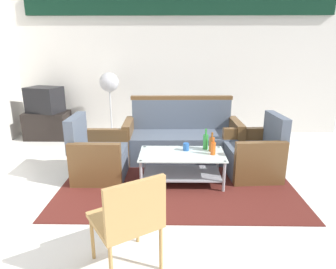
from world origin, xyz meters
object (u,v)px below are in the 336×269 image
at_px(bottle_orange, 213,148).
at_px(bottle_brown, 212,144).
at_px(coffee_table, 182,163).
at_px(armchair_left, 98,157).
at_px(armchair_right, 254,155).
at_px(cup, 186,147).
at_px(tv_stand, 48,125).
at_px(pedestal_fan, 109,86).
at_px(wicker_chair, 129,217).
at_px(bottle_green, 206,141).
at_px(couch, 182,139).
at_px(television, 45,100).

height_order(bottle_orange, bottle_brown, bottle_brown).
distance_m(coffee_table, bottle_brown, 0.47).
xyz_separation_m(armchair_left, bottle_orange, (1.53, -0.21, 0.21)).
height_order(coffee_table, bottle_orange, bottle_orange).
distance_m(armchair_right, bottle_brown, 0.68).
xyz_separation_m(armchair_right, bottle_brown, (-0.62, -0.18, 0.22)).
height_order(armchair_left, cup, armchair_left).
bearing_deg(armchair_right, tv_stand, 60.37).
relative_size(armchair_left, bottle_brown, 3.31).
height_order(coffee_table, pedestal_fan, pedestal_fan).
bearing_deg(armchair_left, wicker_chair, 20.69).
bearing_deg(armchair_left, bottle_brown, 86.77).
height_order(bottle_orange, pedestal_fan, pedestal_fan).
bearing_deg(bottle_orange, bottle_green, 109.12).
height_order(armchair_left, bottle_green, armchair_left).
bearing_deg(bottle_orange, cup, 156.10).
xyz_separation_m(coffee_table, bottle_green, (0.32, 0.18, 0.25)).
bearing_deg(tv_stand, bottle_orange, -33.84).
xyz_separation_m(armchair_right, cup, (-0.95, -0.15, 0.17)).
relative_size(armchair_left, wicker_chair, 1.01).
xyz_separation_m(tv_stand, pedestal_fan, (1.24, 0.05, 0.75)).
height_order(couch, bottle_orange, couch).
distance_m(tv_stand, pedestal_fan, 1.45).
xyz_separation_m(bottle_brown, pedestal_fan, (-1.71, 1.91, 0.51)).
xyz_separation_m(couch, bottle_orange, (0.37, -0.93, 0.18)).
relative_size(armchair_right, cup, 8.50).
distance_m(bottle_brown, bottle_green, 0.11).
distance_m(bottle_green, cup, 0.28).
bearing_deg(pedestal_fan, couch, -39.32).
height_order(bottle_brown, wicker_chair, wicker_chair).
bearing_deg(cup, armchair_left, 177.28).
height_order(bottle_orange, tv_stand, bottle_orange).
bearing_deg(bottle_green, coffee_table, -150.81).
relative_size(coffee_table, television, 1.57).
bearing_deg(couch, coffee_table, 86.52).
xyz_separation_m(bottle_brown, tv_stand, (-2.95, 1.86, -0.25)).
bearing_deg(wicker_chair, bottle_green, 33.68).
distance_m(couch, pedestal_fan, 1.88).
bearing_deg(coffee_table, television, 142.70).
bearing_deg(couch, bottle_brown, 112.70).
distance_m(bottle_orange, pedestal_fan, 2.71).
distance_m(television, pedestal_fan, 1.27).
relative_size(couch, television, 2.60).
relative_size(tv_stand, wicker_chair, 0.95).
bearing_deg(wicker_chair, armchair_left, 77.83).
height_order(bottle_green, television, television).
relative_size(cup, wicker_chair, 0.12).
xyz_separation_m(couch, tv_stand, (-2.59, 1.05, -0.06)).
distance_m(armchair_right, pedestal_fan, 2.99).
bearing_deg(wicker_chair, television, 87.52).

